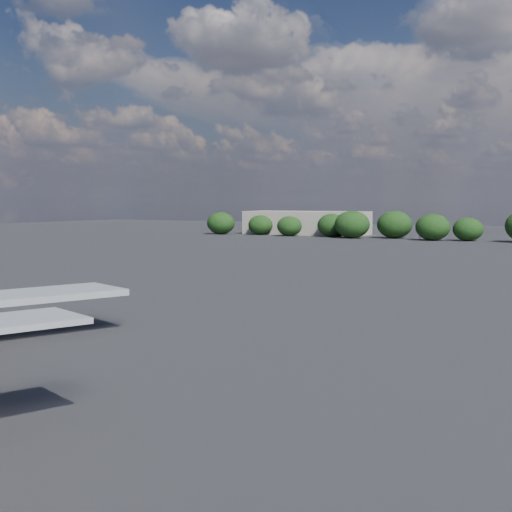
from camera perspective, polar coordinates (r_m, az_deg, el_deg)
The scene contains 3 objects.
ground at distance 99.62m, azimuth 5.49°, elevation -2.34°, with size 500.00×500.00×0.00m, color black.
terminal_building at distance 246.12m, azimuth 4.05°, elevation 2.66°, with size 42.00×16.00×8.00m.
highway_sign at distance 214.66m, azimuth 13.63°, elevation 2.05°, with size 6.00×0.30×4.50m.
Camera 1 is at (39.85, -30.54, 11.84)m, focal length 50.00 mm.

